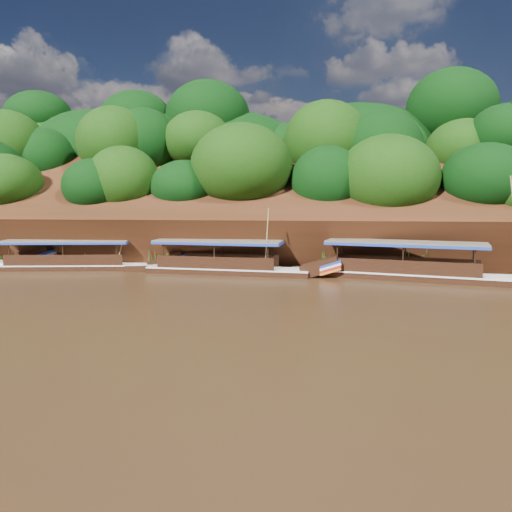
{
  "coord_description": "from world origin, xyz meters",
  "views": [
    {
      "loc": [
        4.49,
        -26.47,
        5.42
      ],
      "look_at": [
        0.97,
        7.0,
        1.38
      ],
      "focal_mm": 35.0,
      "sensor_mm": 36.0,
      "label": 1
    }
  ],
  "objects": [
    {
      "name": "reeds",
      "position": [
        -2.93,
        9.46,
        0.89
      ],
      "size": [
        48.7,
        2.28,
        2.0
      ],
      "color": "#20711C",
      "rests_on": "ground"
    },
    {
      "name": "ground",
      "position": [
        0.0,
        0.0,
        0.0
      ],
      "size": [
        160.0,
        160.0,
        0.0
      ],
      "primitive_type": "plane",
      "color": "black",
      "rests_on": "ground"
    },
    {
      "name": "boat_1",
      "position": [
        -0.39,
        7.74,
        0.53
      ],
      "size": [
        13.72,
        3.4,
        5.08
      ],
      "rotation": [
        0.0,
        0.0,
        -0.1
      ],
      "color": "black",
      "rests_on": "ground"
    },
    {
      "name": "riverbank",
      "position": [
        -0.01,
        22.73,
        1.89
      ],
      "size": [
        120.0,
        30.06,
        19.4
      ],
      "color": "black",
      "rests_on": "ground"
    },
    {
      "name": "boat_0",
      "position": [
        12.29,
        6.34,
        0.56
      ],
      "size": [
        15.31,
        5.78,
        7.04
      ],
      "rotation": [
        0.0,
        0.0,
        -0.25
      ],
      "color": "black",
      "rests_on": "ground"
    },
    {
      "name": "boat_2",
      "position": [
        -11.85,
        8.75,
        0.5
      ],
      "size": [
        14.06,
        3.73,
        4.95
      ],
      "rotation": [
        0.0,
        0.0,
        0.14
      ],
      "color": "black",
      "rests_on": "ground"
    }
  ]
}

